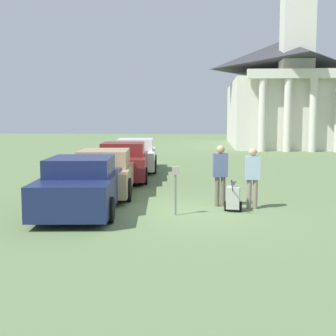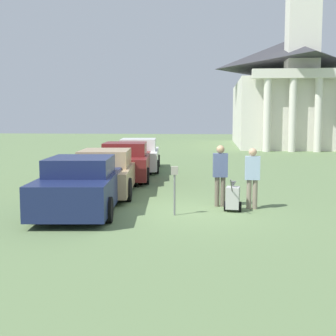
{
  "view_description": "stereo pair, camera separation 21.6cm",
  "coord_description": "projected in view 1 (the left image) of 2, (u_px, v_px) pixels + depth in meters",
  "views": [
    {
      "loc": [
        0.7,
        -12.63,
        2.6
      ],
      "look_at": [
        -0.42,
        1.13,
        1.1
      ],
      "focal_mm": 50.0,
      "sensor_mm": 36.0,
      "label": 1
    },
    {
      "loc": [
        0.92,
        -12.61,
        2.6
      ],
      "look_at": [
        -0.42,
        1.13,
        1.1
      ],
      "focal_mm": 50.0,
      "sensor_mm": 36.0,
      "label": 2
    }
  ],
  "objects": [
    {
      "name": "parked_car_navy",
      "position": [
        82.0,
        186.0,
        13.01
      ],
      "size": [
        2.41,
        5.23,
        1.51
      ],
      "rotation": [
        0.0,
        0.0,
        0.1
      ],
      "color": "#19234C",
      "rests_on": "ground_plane"
    },
    {
      "name": "parked_car_white",
      "position": [
        136.0,
        156.0,
        22.94
      ],
      "size": [
        2.38,
        4.99,
        1.56
      ],
      "rotation": [
        0.0,
        0.0,
        0.1
      ],
      "color": "silver",
      "rests_on": "ground_plane"
    },
    {
      "name": "church",
      "position": [
        283.0,
        88.0,
        42.95
      ],
      "size": [
        9.58,
        17.41,
        21.51
      ],
      "color": "silver",
      "rests_on": "ground_plane"
    },
    {
      "name": "parked_car_tan",
      "position": [
        105.0,
        173.0,
        15.97
      ],
      "size": [
        2.34,
        5.32,
        1.51
      ],
      "rotation": [
        0.0,
        0.0,
        0.1
      ],
      "color": "tan",
      "rests_on": "ground_plane"
    },
    {
      "name": "person_worker",
      "position": [
        220.0,
        171.0,
        13.62
      ],
      "size": [
        0.43,
        0.25,
        1.79
      ],
      "rotation": [
        0.0,
        0.0,
        3.21
      ],
      "color": "#665B4C",
      "rests_on": "ground_plane"
    },
    {
      "name": "ground_plane",
      "position": [
        180.0,
        212.0,
        12.85
      ],
      "size": [
        120.0,
        120.0,
        0.0
      ],
      "primitive_type": "plane",
      "color": "#607A4C"
    },
    {
      "name": "person_supervisor",
      "position": [
        252.0,
        174.0,
        13.25
      ],
      "size": [
        0.43,
        0.24,
        1.74
      ],
      "rotation": [
        0.0,
        0.0,
        3.1
      ],
      "color": "gray",
      "rests_on": "ground_plane"
    },
    {
      "name": "equipment_cart",
      "position": [
        233.0,
        197.0,
        12.97
      ],
      "size": [
        0.5,
        1.0,
        1.0
      ],
      "rotation": [
        0.0,
        0.0,
        -0.13
      ],
      "color": "#B2B2AD",
      "rests_on": "ground_plane"
    },
    {
      "name": "parked_car_maroon",
      "position": [
        124.0,
        162.0,
        19.54
      ],
      "size": [
        2.42,
        4.96,
        1.56
      ],
      "rotation": [
        0.0,
        0.0,
        0.1
      ],
      "color": "maroon",
      "rests_on": "ground_plane"
    },
    {
      "name": "parking_meter",
      "position": [
        175.0,
        181.0,
        12.37
      ],
      "size": [
        0.18,
        0.09,
        1.31
      ],
      "color": "slate",
      "rests_on": "ground_plane"
    }
  ]
}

